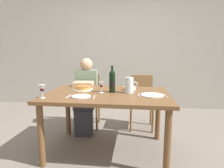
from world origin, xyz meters
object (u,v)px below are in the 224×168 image
Objects in this scene: salad_bowl at (130,88)px; water_pitcher at (129,86)px; baked_tart at (83,88)px; chair_left at (89,97)px; dining_table at (107,100)px; diner_left at (86,93)px; wine_glass_left_diner at (42,88)px; wine_bottle at (112,81)px; dinner_plate_left_setting at (81,96)px; wine_glass_right_diner at (101,85)px; chair_right at (142,98)px; dinner_plate_right_setting at (152,95)px.

water_pitcher is at bearing -90.18° from salad_bowl.
chair_left is at bearing 98.32° from baked_tart.
baked_tart is (-0.35, 0.16, 0.12)m from dining_table.
salad_bowl is at bearing 146.72° from diner_left.
salad_bowl is 0.18× the size of chair_left.
water_pitcher is 1.30× the size of wine_glass_left_diner.
chair_left is at bearing 122.45° from wine_bottle.
dining_table is at bearing -170.72° from water_pitcher.
water_pitcher is 0.91× the size of dinner_plate_left_setting.
wine_bottle is at bearing 51.03° from dining_table.
dining_table is 4.50× the size of wine_bottle.
salad_bowl is 1.14× the size of wine_glass_right_diner.
dinner_plate_left_setting is (-0.19, -0.24, -0.09)m from wine_glass_right_diner.
wine_bottle is 0.29× the size of diner_left.
dining_table is 0.20m from wine_glass_right_diner.
chair_right reaches higher than baked_tart.
water_pitcher is 1.24× the size of salad_bowl.
dining_table is at bearing 26.66° from wine_glass_left_diner.
chair_left is at bearing 131.40° from water_pitcher.
wine_glass_left_diner is 1.70m from chair_right.
chair_right reaches higher than dinner_plate_left_setting.
dinner_plate_left_setting is at bearing -137.05° from wine_bottle.
wine_bottle is 0.38× the size of chair_right.
chair_left reaches higher than baked_tart.
water_pitcher is 1.42× the size of wine_glass_right_diner.
salad_bowl is at bearing 134.66° from chair_left.
dinner_plate_right_setting is at bearing -7.16° from wine_glass_right_diner.
dinner_plate_right_setting is at bearing -14.91° from wine_bottle.
baked_tart is 1.79× the size of wine_glass_left_diner.
dinner_plate_left_setting is (-0.32, -0.29, -0.13)m from wine_bottle.
dinner_plate_left_setting is (0.40, 0.11, -0.10)m from wine_glass_left_diner.
dinner_plate_left_setting is at bearing 56.93° from chair_right.
dinner_plate_left_setting is at bearing 95.41° from chair_left.
wine_glass_right_diner is 0.75m from diner_left.
dinner_plate_right_setting is 0.23× the size of diner_left.
chair_left is 0.91m from chair_right.
wine_glass_left_diner reaches higher than chair_right.
dinner_plate_right_setting is (0.48, -0.13, -0.13)m from wine_bottle.
salad_bowl is at bearing 33.37° from wine_glass_right_diner.
wine_glass_left_diner reaches higher than dinner_plate_right_setting.
diner_left reaches higher than dinner_plate_left_setting.
wine_bottle reaches higher than water_pitcher.
wine_bottle reaches higher than dining_table.
wine_bottle is 0.82m from wine_glass_left_diner.
salad_bowl is at bearing 41.92° from dining_table.
baked_tart is 0.77m from chair_left.
water_pitcher is 0.17× the size of diner_left.
dinner_plate_right_setting is at bearing -48.63° from salad_bowl.
chair_left is at bearing 1.05° from chair_right.
wine_glass_right_diner reaches higher than dinner_plate_left_setting.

